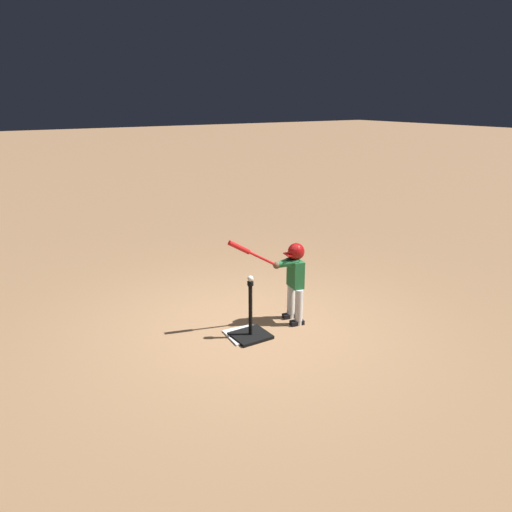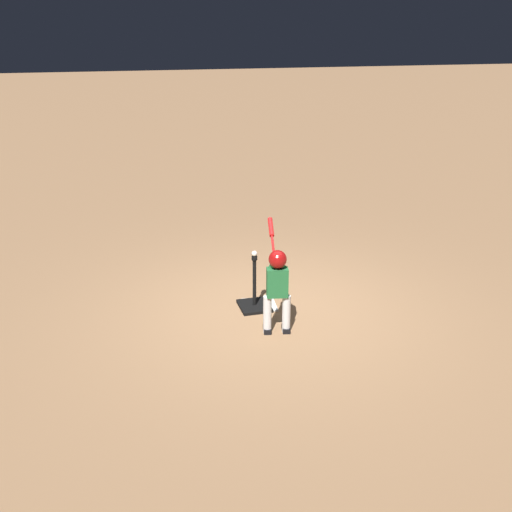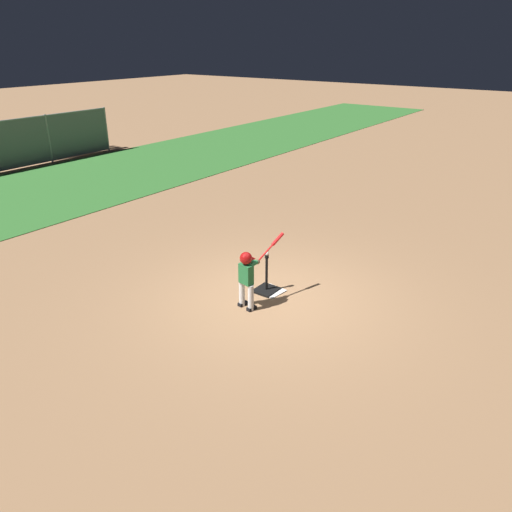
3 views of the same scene
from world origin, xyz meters
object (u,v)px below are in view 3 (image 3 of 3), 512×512
(batting_tee, at_px, (266,286))
(batter_child, at_px, (248,272))
(baseball, at_px, (267,254))
(bleachers_right_center, at_px, (55,137))

(batting_tee, height_order, batter_child, batter_child)
(batter_child, bearing_deg, batting_tee, 7.43)
(batting_tee, bearing_deg, baseball, 0.00)
(bleachers_right_center, bearing_deg, batter_child, -111.81)
(batting_tee, distance_m, baseball, 0.68)
(batting_tee, distance_m, bleachers_right_center, 15.35)
(batter_child, height_order, baseball, batter_child)
(baseball, distance_m, bleachers_right_center, 15.34)
(batting_tee, relative_size, bleachers_right_center, 0.20)
(baseball, relative_size, bleachers_right_center, 0.02)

